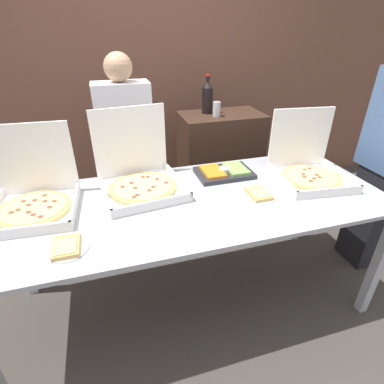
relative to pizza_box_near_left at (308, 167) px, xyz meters
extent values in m
plane|color=#423D38|center=(-0.84, -0.06, -0.95)|extent=(16.00, 16.00, 0.00)
cube|color=brown|center=(-0.84, 1.64, 0.45)|extent=(10.00, 0.06, 2.80)
cube|color=#A8AAB2|center=(-0.84, -0.06, -0.09)|extent=(2.38, 0.95, 0.02)
cube|color=#A8AAB2|center=(0.30, -0.48, -0.53)|extent=(0.06, 0.06, 0.85)
cube|color=#A8AAB2|center=(-1.98, 0.37, -0.53)|extent=(0.06, 0.06, 0.85)
cube|color=#A8AAB2|center=(0.30, 0.37, -0.53)|extent=(0.06, 0.06, 0.85)
cube|color=white|center=(-0.01, -0.06, -0.07)|extent=(0.49, 0.49, 0.02)
cube|color=white|center=(-0.03, -0.27, -0.04)|extent=(0.44, 0.06, 0.04)
cube|color=white|center=(-0.22, -0.03, -0.04)|extent=(0.06, 0.44, 0.04)
cube|color=white|center=(0.20, -0.08, -0.04)|extent=(0.06, 0.44, 0.04)
cube|color=white|center=(0.02, 0.17, 0.15)|extent=(0.44, 0.06, 0.42)
cylinder|color=tan|center=(-0.01, -0.06, -0.05)|extent=(0.39, 0.39, 0.02)
cylinder|color=#F4D67F|center=(-0.01, -0.06, -0.04)|extent=(0.33, 0.33, 0.00)
cylinder|color=#C13D2D|center=(0.03, -0.05, -0.03)|extent=(0.03, 0.03, 0.00)
cylinder|color=#C13D2D|center=(0.05, 0.05, -0.03)|extent=(0.03, 0.03, 0.00)
cylinder|color=#C13D2D|center=(0.01, 0.04, -0.03)|extent=(0.03, 0.03, 0.00)
cylinder|color=#C13D2D|center=(-0.05, -0.02, -0.03)|extent=(0.03, 0.03, 0.00)
cylinder|color=#C13D2D|center=(-0.06, -0.06, -0.03)|extent=(0.03, 0.03, 0.00)
cylinder|color=#C13D2D|center=(-0.06, -0.12, -0.03)|extent=(0.03, 0.03, 0.00)
cylinder|color=#C13D2D|center=(-0.02, -0.10, -0.03)|extent=(0.03, 0.03, 0.00)
cylinder|color=#C13D2D|center=(0.03, -0.09, -0.03)|extent=(0.03, 0.03, 0.00)
cube|color=white|center=(-1.73, 0.05, -0.07)|extent=(0.47, 0.47, 0.02)
cube|color=white|center=(-1.74, -0.17, -0.04)|extent=(0.45, 0.04, 0.04)
cube|color=white|center=(-1.51, 0.03, -0.04)|extent=(0.04, 0.45, 0.04)
cube|color=white|center=(-1.72, 0.28, 0.16)|extent=(0.45, 0.04, 0.43)
cylinder|color=tan|center=(-1.73, 0.05, -0.05)|extent=(0.40, 0.40, 0.02)
cylinder|color=#F4D67F|center=(-1.73, 0.05, -0.04)|extent=(0.34, 0.34, 0.00)
cylinder|color=#C13D2D|center=(-1.62, 0.08, -0.03)|extent=(0.03, 0.03, 0.00)
cylinder|color=#C13D2D|center=(-1.67, 0.09, -0.03)|extent=(0.03, 0.03, 0.00)
cylinder|color=#C13D2D|center=(-1.69, 0.17, -0.03)|extent=(0.03, 0.03, 0.00)
cylinder|color=#C13D2D|center=(-1.73, 0.12, -0.03)|extent=(0.03, 0.03, 0.00)
cylinder|color=#C13D2D|center=(-1.79, 0.13, -0.03)|extent=(0.03, 0.03, 0.00)
cylinder|color=#C13D2D|center=(-1.76, 0.07, -0.03)|extent=(0.03, 0.03, 0.00)
cylinder|color=#C13D2D|center=(-1.80, 0.04, -0.03)|extent=(0.03, 0.03, 0.00)
cylinder|color=#C13D2D|center=(-1.83, 0.02, -0.03)|extent=(0.03, 0.03, 0.00)
cylinder|color=#C13D2D|center=(-1.74, -0.01, -0.03)|extent=(0.03, 0.03, 0.00)
cylinder|color=#C13D2D|center=(-1.72, -0.04, -0.03)|extent=(0.03, 0.03, 0.00)
cylinder|color=#C13D2D|center=(-1.68, -0.07, -0.03)|extent=(0.03, 0.03, 0.00)
cylinder|color=#C13D2D|center=(-1.64, 0.02, -0.03)|extent=(0.03, 0.03, 0.00)
cube|color=white|center=(-1.11, 0.13, -0.07)|extent=(0.54, 0.54, 0.02)
cube|color=white|center=(-1.08, -0.11, -0.04)|extent=(0.48, 0.07, 0.04)
cube|color=white|center=(-1.34, 0.10, -0.04)|extent=(0.07, 0.48, 0.04)
cube|color=white|center=(-0.88, 0.15, -0.04)|extent=(0.07, 0.48, 0.04)
cube|color=white|center=(-1.14, 0.37, 0.17)|extent=(0.48, 0.07, 0.46)
cylinder|color=tan|center=(-1.11, 0.13, -0.05)|extent=(0.42, 0.42, 0.02)
cylinder|color=#F4D67F|center=(-1.11, 0.13, -0.04)|extent=(0.37, 0.37, 0.00)
cylinder|color=#C13D2D|center=(-0.96, 0.12, -0.03)|extent=(0.03, 0.03, 0.00)
cylinder|color=#C13D2D|center=(-1.01, 0.19, -0.03)|extent=(0.03, 0.03, 0.00)
cylinder|color=#C13D2D|center=(-1.06, 0.24, -0.03)|extent=(0.03, 0.03, 0.00)
cylinder|color=#C13D2D|center=(-1.09, 0.25, -0.03)|extent=(0.03, 0.03, 0.00)
cylinder|color=#C13D2D|center=(-1.17, 0.18, -0.03)|extent=(0.03, 0.03, 0.00)
cylinder|color=#C13D2D|center=(-1.23, 0.14, -0.03)|extent=(0.03, 0.03, 0.00)
cylinder|color=#C13D2D|center=(-1.16, 0.10, -0.03)|extent=(0.03, 0.03, 0.00)
cylinder|color=#C13D2D|center=(-1.18, -0.01, -0.03)|extent=(0.03, 0.03, 0.00)
cylinder|color=#C13D2D|center=(-1.16, 0.01, -0.03)|extent=(0.03, 0.03, 0.00)
cylinder|color=#C13D2D|center=(-1.08, 0.05, -0.03)|extent=(0.03, 0.03, 0.00)
cylinder|color=#C13D2D|center=(-1.05, 0.09, -0.03)|extent=(0.03, 0.03, 0.00)
cylinder|color=white|center=(-0.44, -0.14, -0.07)|extent=(0.22, 0.22, 0.01)
cube|color=tan|center=(-0.44, -0.14, -0.06)|extent=(0.12, 0.17, 0.02)
cube|color=#F4D67F|center=(-0.44, -0.15, -0.05)|extent=(0.09, 0.12, 0.01)
cylinder|color=white|center=(-1.54, -0.33, -0.07)|extent=(0.20, 0.20, 0.01)
cube|color=tan|center=(-1.54, -0.33, -0.06)|extent=(0.12, 0.17, 0.02)
cube|color=#F4D67F|center=(-1.54, -0.34, -0.05)|extent=(0.09, 0.12, 0.01)
cube|color=#28282D|center=(-0.53, 0.20, -0.06)|extent=(0.38, 0.26, 0.03)
cube|color=orange|center=(-0.62, 0.20, -0.04)|extent=(0.13, 0.21, 0.02)
cube|color=#8CC65B|center=(-0.44, 0.20, -0.04)|extent=(0.13, 0.21, 0.02)
cylinder|color=white|center=(-0.53, 0.20, -0.04)|extent=(0.08, 0.08, 0.02)
cube|color=#382319|center=(-0.27, 0.93, -0.40)|extent=(0.74, 0.44, 1.10)
cylinder|color=black|center=(-0.39, 0.99, 0.26)|extent=(0.09, 0.09, 0.22)
cone|color=black|center=(-0.39, 0.99, 0.40)|extent=(0.09, 0.09, 0.06)
cylinder|color=black|center=(-0.39, 0.99, 0.45)|extent=(0.03, 0.03, 0.04)
cylinder|color=red|center=(-0.39, 0.99, 0.47)|extent=(0.04, 0.04, 0.01)
cylinder|color=silver|center=(-0.35, 0.87, 0.21)|extent=(0.07, 0.07, 0.12)
cylinder|color=silver|center=(-0.35, 0.87, 0.28)|extent=(0.06, 0.06, 0.00)
cube|color=#2D2D38|center=(-1.15, 0.68, -0.55)|extent=(0.28, 0.20, 0.79)
cube|color=white|center=(-1.15, 0.68, 0.17)|extent=(0.40, 0.22, 0.66)
sphere|color=tan|center=(-1.15, 0.68, 0.60)|extent=(0.19, 0.19, 0.19)
cube|color=black|center=(0.67, -0.01, -0.52)|extent=(0.20, 0.28, 0.85)
camera|label=1|loc=(-1.28, -1.55, 0.84)|focal=28.00mm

